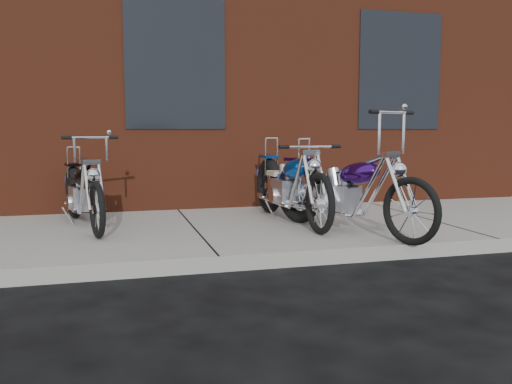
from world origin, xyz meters
name	(u,v)px	position (x,y,z in m)	size (l,w,h in m)	color
ground	(219,273)	(0.00, 0.00, 0.00)	(120.00, 120.00, 0.00)	black
sidewalk	(194,234)	(0.00, 1.50, 0.07)	(22.00, 3.00, 0.15)	#9E9E9E
building_brick	(147,8)	(0.00, 8.00, 4.00)	(22.00, 10.00, 8.00)	#5D2413
chopper_purple	(345,194)	(1.59, 0.80, 0.58)	(1.01, 2.25, 1.33)	black
chopper_blue	(290,188)	(1.22, 1.62, 0.58)	(0.58, 2.37, 1.03)	black
chopper_third	(83,194)	(-1.24, 1.92, 0.53)	(0.65, 2.09, 1.08)	black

